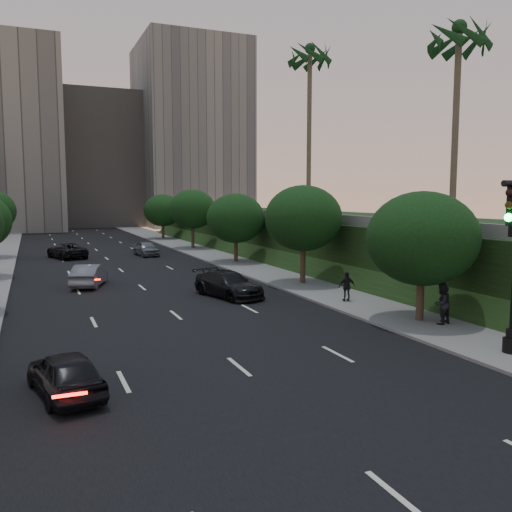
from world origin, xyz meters
name	(u,v)px	position (x,y,z in m)	size (l,w,h in m)	color
ground	(305,422)	(0.00, 0.00, 0.00)	(160.00, 160.00, 0.00)	black
road_surface	(125,274)	(0.00, 30.00, 0.01)	(16.00, 140.00, 0.02)	black
sidewalk_right	(248,266)	(10.25, 30.00, 0.07)	(4.50, 140.00, 0.15)	slate
embankment	(378,241)	(22.00, 28.00, 2.00)	(18.00, 90.00, 4.00)	black
parapet_wall	(293,216)	(13.50, 28.00, 4.35)	(0.35, 90.00, 0.70)	slate
office_block_mid	(96,161)	(6.00, 102.00, 13.00)	(22.00, 18.00, 26.00)	gray
office_block_right	(190,137)	(24.00, 96.00, 18.00)	(20.00, 22.00, 36.00)	gray
tree_right_a	(422,239)	(10.30, 8.00, 4.02)	(5.20, 5.20, 6.24)	#38281C
tree_right_b	(303,218)	(10.30, 20.00, 4.52)	(5.20, 5.20, 6.74)	#38281C
tree_right_c	(236,218)	(10.30, 33.00, 4.02)	(5.20, 5.20, 6.24)	#38281C
tree_right_d	(192,209)	(10.30, 47.00, 4.52)	(5.20, 5.20, 6.74)	#38281C
tree_right_e	(163,210)	(10.30, 62.00, 4.02)	(5.20, 5.20, 6.24)	#38281C
palm_mid	(459,39)	(17.50, 14.00, 15.32)	(3.20, 3.20, 13.00)	#4C4233
palm_far	(310,59)	(16.00, 30.00, 17.64)	(3.20, 3.20, 15.50)	#4C4233
sedan_near_left	(65,373)	(-5.78, 4.49, 0.69)	(1.63, 4.05, 1.38)	black
sedan_mid_left	(90,275)	(-3.11, 24.86, 0.76)	(1.61, 4.61, 1.52)	slate
sedan_far_left	(67,251)	(-3.51, 42.71, 0.75)	(2.47, 5.37, 1.49)	black
sedan_near_right	(228,284)	(4.15, 17.75, 0.76)	(2.14, 5.27, 1.53)	black
sedan_far_right	(146,248)	(4.01, 41.98, 0.76)	(1.78, 4.43, 1.51)	slate
pedestrian_a	(444,304)	(11.14, 7.29, 0.98)	(0.61, 0.40, 1.67)	black
pedestrian_b	(441,304)	(10.66, 6.95, 1.10)	(0.92, 0.72, 1.90)	black
pedestrian_c	(347,286)	(9.62, 13.34, 0.97)	(0.97, 0.40, 1.65)	black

